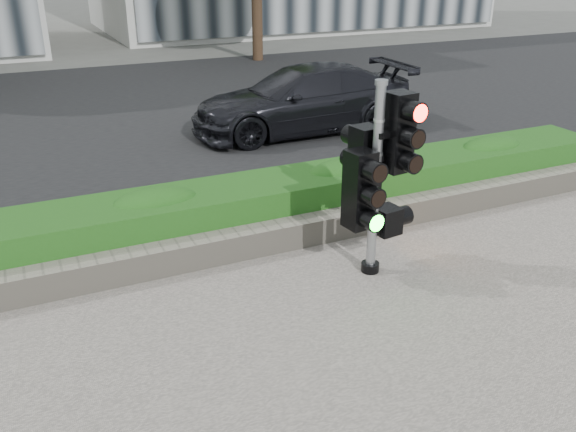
% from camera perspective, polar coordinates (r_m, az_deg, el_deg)
% --- Properties ---
extents(ground, '(120.00, 120.00, 0.00)m').
position_cam_1_polar(ground, '(6.34, 4.66, -10.55)').
color(ground, '#51514C').
rests_on(ground, ground).
extents(road, '(60.00, 13.00, 0.02)m').
position_cam_1_polar(road, '(15.18, -14.36, 9.46)').
color(road, black).
rests_on(road, ground).
extents(curb, '(60.00, 0.25, 0.12)m').
position_cam_1_polar(curb, '(8.84, -5.34, 0.28)').
color(curb, gray).
rests_on(curb, ground).
extents(stone_wall, '(12.00, 0.32, 0.34)m').
position_cam_1_polar(stone_wall, '(7.72, -2.20, -2.12)').
color(stone_wall, gray).
rests_on(stone_wall, sidewalk).
extents(hedge, '(12.00, 1.00, 0.68)m').
position_cam_1_polar(hedge, '(8.20, -3.99, 0.75)').
color(hedge, '#328127').
rests_on(hedge, sidewalk).
extents(traffic_signal, '(0.81, 0.63, 2.28)m').
position_cam_1_polar(traffic_signal, '(6.91, 8.25, 4.26)').
color(traffic_signal, black).
rests_on(traffic_signal, sidewalk).
extents(car_dark, '(4.72, 2.05, 1.35)m').
position_cam_1_polar(car_dark, '(12.88, 1.36, 10.85)').
color(car_dark, black).
rests_on(car_dark, road).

